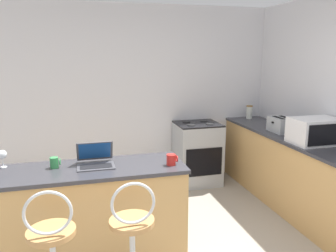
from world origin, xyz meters
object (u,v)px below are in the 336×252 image
(laptop, at_px, (95,159))
(mug_red, at_px, (171,160))
(toaster, at_px, (281,125))
(storage_jar, at_px, (249,112))
(mug_green, at_px, (55,163))
(bar_stool_far, at_px, (133,246))
(stove_range, at_px, (197,153))
(mug_white, at_px, (304,130))
(microwave, at_px, (315,131))
(wine_glass_tall, at_px, (2,155))

(laptop, xyz_separation_m, mug_red, (0.66, -0.17, -0.00))
(toaster, height_order, storage_jar, storage_jar)
(toaster, height_order, mug_green, toaster)
(mug_red, bearing_deg, storage_jar, 45.95)
(bar_stool_far, bearing_deg, laptop, 108.20)
(bar_stool_far, bearing_deg, stove_range, 59.13)
(mug_white, bearing_deg, microwave, -112.89)
(laptop, relative_size, mug_red, 3.22)
(mug_green, bearing_deg, storage_jar, 30.55)
(microwave, relative_size, wine_glass_tall, 3.31)
(toaster, bearing_deg, mug_red, -152.60)
(microwave, bearing_deg, toaster, 93.37)
(laptop, bearing_deg, stove_range, 44.73)
(wine_glass_tall, relative_size, mug_red, 1.57)
(mug_green, bearing_deg, laptop, -2.86)
(mug_red, bearing_deg, bar_stool_far, -131.27)
(toaster, distance_m, wine_glass_tall, 3.23)
(mug_red, relative_size, storage_jar, 0.49)
(bar_stool_far, xyz_separation_m, mug_white, (2.37, 1.23, 0.49))
(bar_stool_far, xyz_separation_m, laptop, (-0.22, 0.68, 0.49))
(mug_white, bearing_deg, storage_jar, 97.97)
(mug_red, height_order, storage_jar, storage_jar)
(laptop, relative_size, toaster, 1.02)
(laptop, bearing_deg, toaster, 16.80)
(microwave, relative_size, storage_jar, 2.54)
(mug_white, distance_m, storage_jar, 1.13)
(wine_glass_tall, bearing_deg, mug_red, -12.25)
(microwave, bearing_deg, mug_green, -177.77)
(mug_green, distance_m, mug_white, 3.00)
(toaster, relative_size, mug_white, 3.08)
(laptop, distance_m, microwave, 2.42)
(mug_green, bearing_deg, toaster, 14.40)
(mug_red, bearing_deg, mug_green, 169.46)
(mug_white, height_order, storage_jar, storage_jar)
(bar_stool_far, bearing_deg, storage_jar, 46.53)
(bar_stool_far, bearing_deg, mug_red, 48.73)
(storage_jar, bearing_deg, stove_range, -170.83)
(microwave, xyz_separation_m, stove_range, (-0.88, 1.39, -0.60))
(toaster, distance_m, stove_range, 1.29)
(mug_white, height_order, wine_glass_tall, wine_glass_tall)
(bar_stool_far, height_order, toaster, toaster)
(bar_stool_far, bearing_deg, mug_white, 27.30)
(mug_green, relative_size, mug_white, 0.92)
(mug_white, xyz_separation_m, wine_glass_tall, (-3.39, -0.41, 0.06))
(microwave, height_order, mug_red, microwave)
(bar_stool_far, distance_m, laptop, 0.86)
(mug_green, distance_m, wine_glass_tall, 0.47)
(mug_green, height_order, mug_white, mug_white)
(storage_jar, bearing_deg, mug_red, -134.05)
(laptop, xyz_separation_m, microwave, (2.42, 0.13, 0.09))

